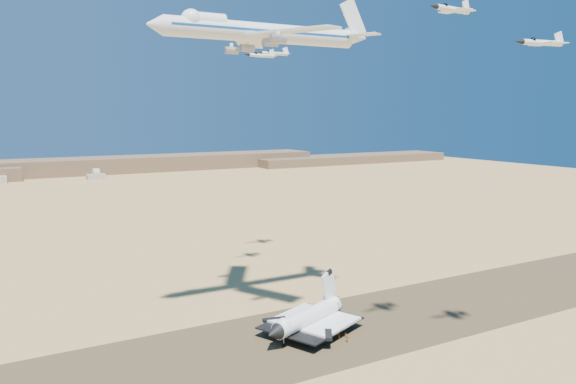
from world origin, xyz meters
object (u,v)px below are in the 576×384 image
crew_c (346,335)px  chase_jet_b (541,43)px  chase_jet_a (452,9)px  shuttle (307,319)px  crew_a (339,336)px  carrier_747 (257,32)px  chase_jet_c (261,55)px  crew_b (347,339)px  chase_jet_d (274,53)px

crew_c → chase_jet_b: size_ratio=0.10×
chase_jet_a → shuttle: bearing=116.1°
crew_a → carrier_747: bearing=40.8°
shuttle → crew_c: 12.97m
chase_jet_b → crew_c: bearing=136.8°
crew_a → chase_jet_a: size_ratio=0.12×
chase_jet_b → chase_jet_c: (-25.73, 107.89, 4.99)m
shuttle → chase_jet_b: size_ratio=2.44×
carrier_747 → shuttle: bearing=-57.7°
carrier_747 → crew_c: 98.28m
chase_jet_b → crew_a: bearing=138.9°
shuttle → chase_jet_c: size_ratio=2.61×
crew_b → chase_jet_d: chase_jet_d is taller
shuttle → chase_jet_d: chase_jet_d is taller
carrier_747 → crew_b: bearing=-57.5°
carrier_747 → chase_jet_b: carrier_747 is taller
chase_jet_c → chase_jet_d: chase_jet_d is taller
shuttle → crew_a: 11.38m
chase_jet_c → carrier_747: bearing=-124.5°
chase_jet_b → chase_jet_a: bearing=150.5°
carrier_747 → crew_a: size_ratio=41.41×
crew_a → chase_jet_a: (15.82, -26.28, 95.33)m
crew_a → chase_jet_a: 100.15m
chase_jet_a → crew_b: bearing=116.4°
crew_c → chase_jet_a: bearing=164.2°
crew_c → carrier_747: bearing=-5.6°
chase_jet_c → chase_jet_d: 28.93m
shuttle → chase_jet_a: bearing=-80.7°
crew_c → shuttle: bearing=2.9°
crew_b → chase_jet_b: chase_jet_b is taller
chase_jet_b → chase_jet_d: 130.84m
chase_jet_c → chase_jet_d: (17.89, 22.43, 3.73)m
crew_c → chase_jet_c: 113.82m
shuttle → crew_a: shuttle is taller
crew_a → chase_jet_a: bearing=-141.4°
chase_jet_b → chase_jet_d: bearing=102.9°
crew_c → chase_jet_b: 100.31m
shuttle → crew_b: shuttle is taller
crew_c → chase_jet_a: (13.34, -26.27, 95.43)m
crew_c → chase_jet_c: (5.06, 67.51, 91.50)m
carrier_747 → chase_jet_d: size_ratio=4.73×
crew_b → chase_jet_d: bearing=-34.7°
chase_jet_a → chase_jet_c: chase_jet_a is taller
crew_c → chase_jet_b: chase_jet_b is taller
crew_b → crew_c: 3.43m
crew_a → chase_jet_b: bearing=-132.9°
crew_b → chase_jet_a: chase_jet_a is taller
shuttle → chase_jet_d: (31.75, 81.34, 91.13)m
crew_a → crew_b: 3.17m
crew_b → chase_jet_d: (24.55, 92.96, 95.11)m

